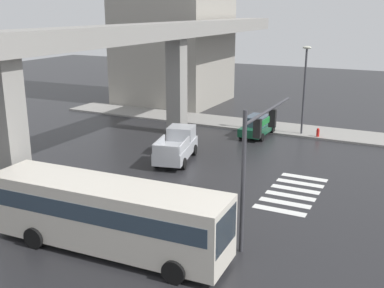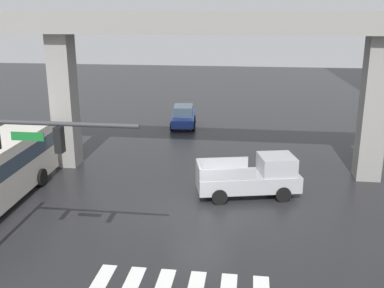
{
  "view_description": "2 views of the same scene",
  "coord_description": "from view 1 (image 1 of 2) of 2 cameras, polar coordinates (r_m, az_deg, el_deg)",
  "views": [
    {
      "loc": [
        -24.72,
        -12.32,
        10.03
      ],
      "look_at": [
        -1.25,
        -0.68,
        2.46
      ],
      "focal_mm": 43.79,
      "sensor_mm": 36.0,
      "label": 1
    },
    {
      "loc": [
        2.16,
        -19.03,
        8.91
      ],
      "look_at": [
        -0.63,
        1.83,
        2.74
      ],
      "focal_mm": 41.75,
      "sensor_mm": 36.0,
      "label": 2
    }
  ],
  "objects": [
    {
      "name": "ground_plane",
      "position": [
        29.38,
        -0.11,
        -3.83
      ],
      "size": [
        120.0,
        120.0,
        0.0
      ],
      "primitive_type": "plane",
      "color": "#232326"
    },
    {
      "name": "crosswalk_stripes",
      "position": [
        27.31,
        12.18,
        -5.79
      ],
      "size": [
        6.05,
        2.8,
        0.01
      ],
      "color": "silver",
      "rests_on": "ground"
    },
    {
      "name": "elevated_overpass",
      "position": [
        30.64,
        -9.85,
        11.8
      ],
      "size": [
        57.5,
        2.51,
        9.04
      ],
      "color": "gray",
      "rests_on": "ground"
    },
    {
      "name": "sidewalk_east",
      "position": [
        42.42,
        5.89,
        2.47
      ],
      "size": [
        4.0,
        36.0,
        0.15
      ],
      "primitive_type": "cube",
      "color": "gray",
      "rests_on": "ground"
    },
    {
      "name": "pickup_truck",
      "position": [
        32.14,
        -1.81,
        -0.22
      ],
      "size": [
        5.4,
        3.02,
        2.08
      ],
      "color": "#A8AAAF",
      "rests_on": "ground"
    },
    {
      "name": "city_bus",
      "position": [
        20.41,
        -10.29,
        -8.17
      ],
      "size": [
        3.12,
        10.9,
        2.99
      ],
      "color": "beige",
      "rests_on": "ground"
    },
    {
      "name": "sedan_dark_green",
      "position": [
        38.52,
        7.96,
        2.19
      ],
      "size": [
        4.34,
        2.04,
        1.72
      ],
      "color": "#14472D",
      "rests_on": "ground"
    },
    {
      "name": "traffic_signal_mast",
      "position": [
        20.59,
        7.98,
        0.06
      ],
      "size": [
        6.49,
        0.32,
        6.2
      ],
      "color": "#38383D",
      "rests_on": "ground"
    },
    {
      "name": "street_lamp_near_corner",
      "position": [
        38.81,
        13.58,
        7.58
      ],
      "size": [
        0.44,
        0.7,
        7.24
      ],
      "color": "#38383D",
      "rests_on": "ground"
    },
    {
      "name": "fire_hydrant",
      "position": [
        38.94,
        15.08,
        1.29
      ],
      "size": [
        0.24,
        0.24,
        0.85
      ],
      "color": "red",
      "rests_on": "ground"
    }
  ]
}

